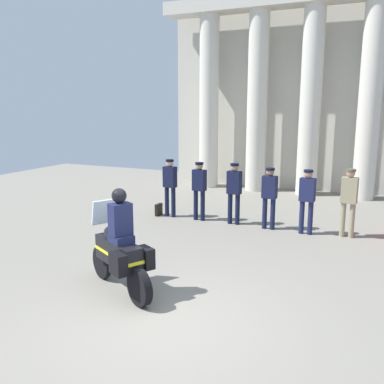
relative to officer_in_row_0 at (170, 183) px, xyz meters
The scene contains 10 objects.
ground_plane 6.42m from the officer_in_row_0, 64.24° to the right, with size 28.00×28.00×0.00m, color gray.
colonnade_backdrop 6.69m from the officer_in_row_0, 68.98° to the left, with size 9.61×1.62×7.53m.
officer_in_row_0 is the anchor object (origin of this frame).
officer_in_row_1 0.96m from the officer_in_row_0, ahead, with size 0.40×0.26×1.71m.
officer_in_row_2 2.01m from the officer_in_row_0, ahead, with size 0.40×0.26×1.73m.
officer_in_row_3 3.04m from the officer_in_row_0, ahead, with size 0.40×0.26×1.68m.
officer_in_row_4 4.04m from the officer_in_row_0, ahead, with size 0.40×0.26×1.69m.
officer_in_row_5 5.03m from the officer_in_row_0, ahead, with size 0.40×0.26×1.76m.
motorcycle_with_rider 5.34m from the officer_in_row_0, 71.98° to the right, with size 1.89×1.18×1.90m.
briefcase_on_ground 0.93m from the officer_in_row_0, behind, with size 0.10×0.32×0.36m, color black.
Camera 1 is at (2.97, -5.26, 3.25)m, focal length 39.35 mm.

